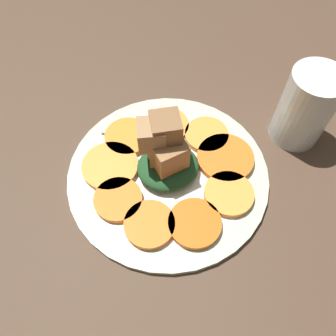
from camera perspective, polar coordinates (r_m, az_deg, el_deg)
The scene contains 14 objects.
table_slab at distance 52.20cm, azimuth 0.00°, elevation -1.80°, with size 120.00×120.00×2.00cm, color #4C3828.
plate at distance 50.89cm, azimuth 0.00°, elevation -0.94°, with size 30.92×30.92×1.05cm.
carrot_slice_0 at distance 53.95cm, azimuth -7.03°, elevation 5.41°, with size 7.47×7.47×0.98cm, color orange.
carrot_slice_1 at distance 51.10cm, azimuth -10.02°, elevation 0.32°, with size 8.69×8.69×0.98cm, color #F99438.
carrot_slice_2 at distance 48.06cm, azimuth -8.69°, elevation -5.46°, with size 7.08×7.08×0.98cm, color orange.
carrot_slice_3 at distance 46.02cm, azimuth -3.25°, elevation -9.77°, with size 7.14×7.14×0.98cm, color orange.
carrot_slice_4 at distance 46.16cm, azimuth 4.66°, elevation -9.57°, with size 7.46×7.46×0.98cm, color orange.
carrot_slice_5 at distance 48.75cm, azimuth 10.54°, elevation -4.45°, with size 7.29×7.29×0.98cm, color #F99539.
carrot_slice_6 at distance 51.75cm, azimuth 10.06°, elevation 1.43°, with size 8.90×8.90×0.98cm, color orange.
carrot_slice_7 at distance 54.15cm, azimuth 6.72°, elevation 5.73°, with size 7.14×7.14×0.98cm, color #F99438.
carrot_slice_8 at distance 55.00cm, azimuth -0.24°, elevation 7.38°, with size 7.41×7.41×0.98cm, color orange.
center_pile at distance 46.99cm, azimuth -0.41°, elevation 2.51°, with size 9.37×8.48×10.72cm.
fork at distance 54.38cm, azimuth -1.79°, elevation 6.04°, with size 17.45×6.84×0.40cm.
water_glass at distance 55.44cm, azimuth 22.84°, elevation 9.66°, with size 8.16×8.16×12.62cm.
Camera 1 is at (6.17, 25.45, 46.15)cm, focal length 35.00 mm.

